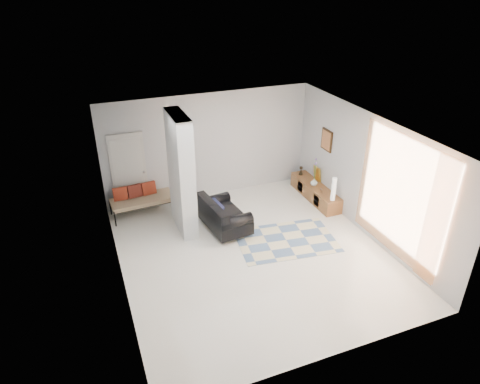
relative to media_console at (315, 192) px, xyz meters
name	(u,v)px	position (x,y,z in m)	size (l,w,h in m)	color
floor	(253,254)	(-2.52, -1.70, -0.20)	(6.00, 6.00, 0.00)	white
ceiling	(255,131)	(-2.52, -1.70, 2.60)	(6.00, 6.00, 0.00)	white
wall_back	(209,146)	(-2.52, 1.30, 1.20)	(6.00, 6.00, 0.00)	#B9BABE
wall_front	(336,289)	(-2.52, -4.70, 1.20)	(6.00, 6.00, 0.00)	#B9BABE
wall_left	(115,224)	(-5.27, -1.70, 1.20)	(6.00, 6.00, 0.00)	#B9BABE
wall_right	(368,176)	(0.23, -1.70, 1.20)	(6.00, 6.00, 0.00)	#B9BABE
partition_column	(181,174)	(-3.62, -0.10, 1.20)	(0.35, 1.20, 2.80)	silver
hallway_door	(129,173)	(-4.62, 1.26, 0.82)	(0.85, 0.06, 2.04)	beige
curtain	(400,197)	(0.15, -2.85, 1.25)	(2.55, 2.55, 0.00)	#EF8E3F
wall_art	(327,140)	(0.20, 0.00, 1.45)	(0.04, 0.45, 0.55)	#311D0D
media_console	(315,192)	(0.00, 0.00, 0.00)	(0.45, 1.94, 0.80)	brown
loveseat	(222,216)	(-2.81, -0.51, 0.16)	(0.99, 1.49, 0.76)	silver
daybed	(141,198)	(-4.45, 0.93, 0.22)	(1.58, 0.75, 0.77)	black
area_rug	(286,240)	(-1.62, -1.50, -0.20)	(2.20, 1.46, 0.01)	beige
cylinder_lamp	(334,189)	(-0.02, -0.84, 0.49)	(0.11, 0.11, 0.60)	silver
bronze_figurine	(301,171)	(-0.05, 0.74, 0.32)	(0.12, 0.12, 0.25)	#322516
vase	(314,182)	(-0.05, 0.02, 0.29)	(0.19, 0.19, 0.20)	silver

